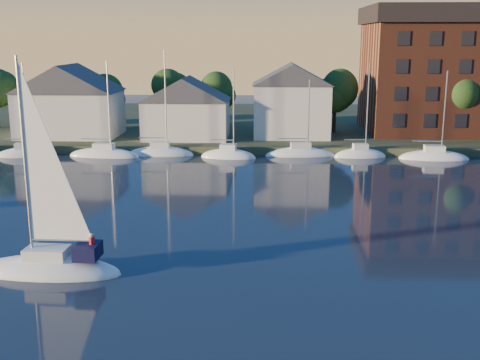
# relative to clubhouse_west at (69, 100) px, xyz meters

# --- Properties ---
(shoreline_land) EXTENTS (160.00, 50.00, 2.00)m
(shoreline_land) POSITION_rel_clubhouse_west_xyz_m (22.00, 17.00, -5.93)
(shoreline_land) COLOR #313820
(shoreline_land) RESTS_ON ground
(wooden_dock) EXTENTS (120.00, 3.00, 1.00)m
(wooden_dock) POSITION_rel_clubhouse_west_xyz_m (22.00, -6.00, -5.93)
(wooden_dock) COLOR brown
(wooden_dock) RESTS_ON ground
(clubhouse_west) EXTENTS (13.65, 9.45, 9.64)m
(clubhouse_west) POSITION_rel_clubhouse_west_xyz_m (0.00, 0.00, 0.00)
(clubhouse_west) COLOR silver
(clubhouse_west) RESTS_ON shoreline_land
(clubhouse_centre) EXTENTS (11.55, 8.40, 8.08)m
(clubhouse_centre) POSITION_rel_clubhouse_west_xyz_m (16.00, -1.00, -0.80)
(clubhouse_centre) COLOR silver
(clubhouse_centre) RESTS_ON shoreline_land
(clubhouse_east) EXTENTS (10.50, 8.40, 9.80)m
(clubhouse_east) POSITION_rel_clubhouse_west_xyz_m (30.00, 1.00, 0.07)
(clubhouse_east) COLOR silver
(clubhouse_east) RESTS_ON shoreline_land
(condo_block) EXTENTS (31.00, 17.00, 17.40)m
(condo_block) POSITION_rel_clubhouse_west_xyz_m (56.00, 6.95, 3.86)
(condo_block) COLOR brown
(condo_block) RESTS_ON shoreline_land
(tree_line) EXTENTS (93.40, 5.40, 8.90)m
(tree_line) POSITION_rel_clubhouse_west_xyz_m (24.00, 5.00, 1.24)
(tree_line) COLOR #39251A
(tree_line) RESTS_ON shoreline_land
(moored_fleet) EXTENTS (71.50, 2.40, 12.05)m
(moored_fleet) POSITION_rel_clubhouse_west_xyz_m (14.00, -9.00, -5.83)
(moored_fleet) COLOR white
(moored_fleet) RESTS_ON ground
(hero_sailboat) EXTENTS (9.21, 3.28, 14.20)m
(hero_sailboat) POSITION_rel_clubhouse_west_xyz_m (13.47, -46.36, -5.34)
(hero_sailboat) COLOR white
(hero_sailboat) RESTS_ON ground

